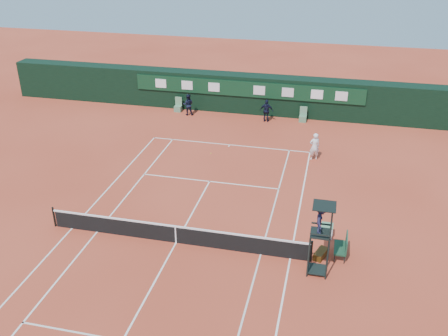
% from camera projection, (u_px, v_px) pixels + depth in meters
% --- Properties ---
extents(ground, '(90.00, 90.00, 0.00)m').
position_uv_depth(ground, '(176.00, 243.00, 23.96)').
color(ground, '#C6482E').
rests_on(ground, ground).
extents(court_lines, '(11.05, 23.85, 0.01)m').
position_uv_depth(court_lines, '(176.00, 243.00, 23.96)').
color(court_lines, silver).
rests_on(court_lines, ground).
extents(tennis_net, '(12.90, 0.10, 1.10)m').
position_uv_depth(tennis_net, '(176.00, 234.00, 23.73)').
color(tennis_net, black).
rests_on(tennis_net, ground).
extents(back_wall, '(40.00, 1.65, 3.00)m').
position_uv_depth(back_wall, '(248.00, 93.00, 39.60)').
color(back_wall, black).
rests_on(back_wall, ground).
extents(linesman_chair_left, '(0.55, 0.50, 1.15)m').
position_uv_depth(linesman_chair_left, '(178.00, 107.00, 40.16)').
color(linesman_chair_left, '#568463').
rests_on(linesman_chair_left, ground).
extents(linesman_chair_right, '(0.55, 0.50, 1.15)m').
position_uv_depth(linesman_chair_right, '(303.00, 118.00, 38.13)').
color(linesman_chair_right, '#54805B').
rests_on(linesman_chair_right, ground).
extents(umpire_chair, '(0.96, 0.95, 3.42)m').
position_uv_depth(umpire_chair, '(321.00, 225.00, 20.87)').
color(umpire_chair, black).
rests_on(umpire_chair, ground).
extents(player_bench, '(0.56, 1.20, 1.10)m').
position_uv_depth(player_bench, '(343.00, 246.00, 22.73)').
color(player_bench, '#183D26').
rests_on(player_bench, ground).
extents(tennis_bag, '(0.68, 0.98, 0.34)m').
position_uv_depth(tennis_bag, '(321.00, 254.00, 22.88)').
color(tennis_bag, black).
rests_on(tennis_bag, ground).
extents(cooler, '(0.57, 0.57, 0.65)m').
position_uv_depth(cooler, '(327.00, 231.00, 24.31)').
color(cooler, silver).
rests_on(cooler, ground).
extents(tennis_ball, '(0.07, 0.07, 0.07)m').
position_uv_depth(tennis_ball, '(211.00, 153.00, 32.99)').
color(tennis_ball, '#CBD231').
rests_on(tennis_ball, ground).
extents(player, '(0.78, 0.66, 1.82)m').
position_uv_depth(player, '(314.00, 147.00, 31.84)').
color(player, white).
rests_on(player, ground).
extents(ball_kid_left, '(0.93, 0.78, 1.69)m').
position_uv_depth(ball_kid_left, '(188.00, 105.00, 39.20)').
color(ball_kid_left, black).
rests_on(ball_kid_left, ground).
extents(ball_kid_right, '(1.05, 0.48, 1.75)m').
position_uv_depth(ball_kid_right, '(267.00, 111.00, 37.87)').
color(ball_kid_right, black).
rests_on(ball_kid_right, ground).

